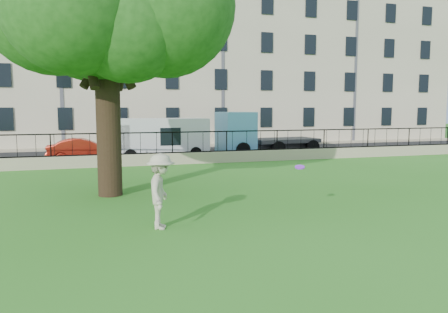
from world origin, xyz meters
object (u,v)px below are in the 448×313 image
object	(u,v)px
blue_truck	(267,133)
red_sedan	(84,150)
white_van	(159,138)
man	(161,191)
frisbee	(300,167)

from	to	relation	value
blue_truck	red_sedan	bearing A→B (deg)	179.77
white_van	red_sedan	bearing A→B (deg)	-175.98
blue_truck	white_van	bearing A→B (deg)	177.76
man	blue_truck	size ratio (longest dim) A/B	0.29
frisbee	red_sedan	world-z (taller)	frisbee
red_sedan	blue_truck	bearing A→B (deg)	-87.12
red_sedan	frisbee	bearing A→B (deg)	-160.37
blue_truck	frisbee	bearing A→B (deg)	-114.88
man	white_van	xyz separation A→B (m)	(2.27, 15.18, 0.24)
red_sedan	white_van	bearing A→B (deg)	-83.82
frisbee	blue_truck	size ratio (longest dim) A/B	0.04
man	blue_truck	distance (m)	18.13
red_sedan	man	bearing A→B (deg)	-174.34
red_sedan	blue_truck	size ratio (longest dim) A/B	0.61
man	frisbee	xyz separation A→B (m)	(3.80, 0.05, 0.44)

